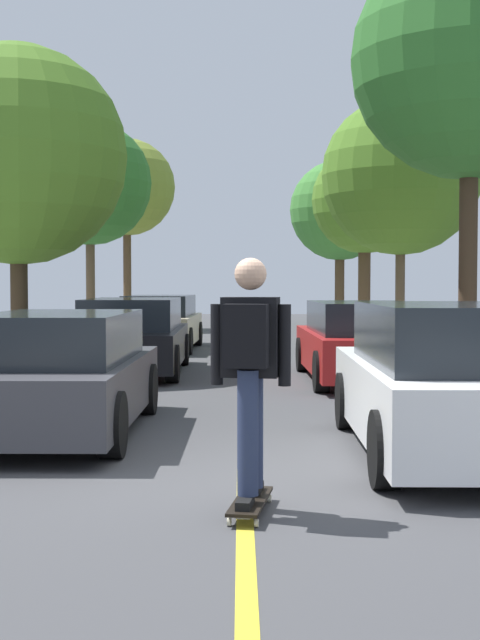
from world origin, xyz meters
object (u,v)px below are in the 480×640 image
(street_tree_left_far, at_px, (124,188))
(street_tree_right_nearest, at_px, (467,61))
(parked_car_left_near, at_px, (130,336))
(parked_car_right_nearest, at_px, (451,381))
(parked_car_right_near, at_px, (359,341))
(street_tree_right_farthest, at_px, (337,211))
(street_tree_right_far, at_px, (362,201))
(street_tree_left_nearest, at_px, (15,156))
(parked_car_left_far, at_px, (158,323))
(street_tree_left_near, at_px, (87,184))
(street_tree_right_near, at_px, (398,176))
(skateboarder, at_px, (247,362))
(parked_car_left_nearest, at_px, (57,373))
(skateboard, at_px, (248,502))

(street_tree_left_far, relative_size, street_tree_right_nearest, 0.87)
(parked_car_left_near, distance_m, parked_car_right_nearest, 8.68)
(parked_car_right_near, bearing_deg, street_tree_right_farthest, 84.42)
(parked_car_right_near, distance_m, street_tree_right_far, 14.78)
(street_tree_left_nearest, relative_size, street_tree_right_far, 0.97)
(parked_car_left_near, relative_size, parked_car_left_far, 1.03)
(street_tree_right_nearest, height_order, street_tree_right_farthest, street_tree_right_nearest)
(parked_car_left_far, xyz_separation_m, parked_car_right_near, (4.06, -6.92, -0.01))
(parked_car_left_near, distance_m, street_tree_left_near, 8.66)
(street_tree_left_nearest, relative_size, street_tree_left_near, 0.99)
(parked_car_left_far, bearing_deg, street_tree_right_near, 7.42)
(parked_car_left_near, relative_size, parked_car_right_nearest, 1.06)
(skateboarder, bearing_deg, street_tree_right_near, 75.89)
(parked_car_left_nearest, relative_size, street_tree_right_nearest, 0.54)
(parked_car_right_near, distance_m, street_tree_left_far, 18.23)
(parked_car_right_nearest, bearing_deg, parked_car_left_near, 117.86)
(street_tree_left_nearest, distance_m, street_tree_right_nearest, 8.39)
(skateboard, bearing_deg, street_tree_right_far, 79.80)
(street_tree_left_nearest, xyz_separation_m, street_tree_left_far, (0.00, 15.28, 1.11))
(street_tree_left_nearest, distance_m, street_tree_left_near, 7.61)
(parked_car_right_nearest, xyz_separation_m, street_tree_right_far, (2.08, 20.48, 3.67))
(street_tree_right_near, bearing_deg, skateboard, -104.12)
(street_tree_left_near, height_order, street_tree_right_nearest, street_tree_right_nearest)
(parked_car_right_nearest, xyz_separation_m, street_tree_left_near, (-6.14, 15.23, 3.65))
(street_tree_left_far, height_order, skateboarder, street_tree_left_far)
(street_tree_right_near, relative_size, skateboard, 7.33)
(street_tree_right_far, relative_size, skateboarder, 3.49)
(street_tree_right_nearest, bearing_deg, street_tree_left_nearest, 178.53)
(parked_car_left_far, bearing_deg, street_tree_left_nearest, -110.33)
(street_tree_left_near, relative_size, street_tree_right_far, 0.98)
(parked_car_left_nearest, relative_size, street_tree_right_farthest, 0.63)
(skateboard, height_order, skateboarder, skateboarder)
(street_tree_right_near, bearing_deg, parked_car_left_far, -172.58)
(street_tree_left_far, bearing_deg, street_tree_right_nearest, -62.05)
(parked_car_right_nearest, relative_size, street_tree_left_nearest, 0.74)
(parked_car_left_near, xyz_separation_m, parked_car_right_near, (4.06, -1.35, -0.01))
(skateboarder, bearing_deg, parked_car_right_near, 76.78)
(street_tree_left_far, height_order, street_tree_right_farthest, street_tree_left_far)
(parked_car_left_nearest, xyz_separation_m, street_tree_right_nearest, (6.14, 6.21, 5.01))
(street_tree_left_near, distance_m, skateboard, 18.35)
(parked_car_left_far, xyz_separation_m, street_tree_right_near, (6.14, 0.80, 3.75))
(parked_car_left_far, height_order, skateboarder, skateboarder)
(parked_car_left_nearest, bearing_deg, parked_car_left_far, 90.00)
(street_tree_left_near, xyz_separation_m, street_tree_right_far, (8.22, 5.25, 0.02))
(street_tree_right_farthest, distance_m, skateboard, 30.36)
(street_tree_left_nearest, bearing_deg, street_tree_left_near, 90.00)
(parked_car_right_near, relative_size, street_tree_right_nearest, 0.60)
(street_tree_left_nearest, relative_size, street_tree_right_nearest, 0.76)
(street_tree_left_nearest, height_order, skateboard, street_tree_left_nearest)
(street_tree_right_near, bearing_deg, parked_car_left_near, -133.94)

